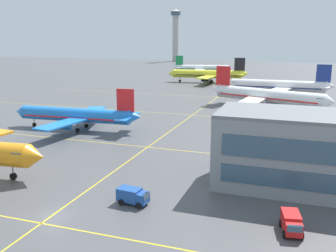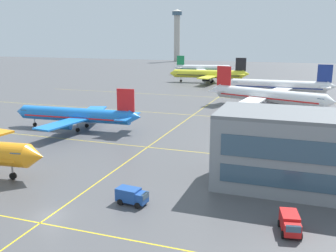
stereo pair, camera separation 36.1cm
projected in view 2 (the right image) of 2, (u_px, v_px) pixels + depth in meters
The scene contains 10 objects.
ground_plane at pixel (51, 216), 46.75m from camera, with size 600.00×600.00×0.00m, color #4C4C4F.
airliner_second_row at pixel (77, 115), 89.27m from camera, with size 32.40×27.90×10.07m.
airliner_third_row at pixel (267, 96), 113.35m from camera, with size 38.11×32.64×12.21m.
airliner_far_left_stand at pixel (280, 86), 137.02m from camera, with size 38.42×33.28×11.99m.
airliner_far_right_stand at pixel (209, 74), 179.34m from camera, with size 37.93×32.51×11.79m.
airliner_distant_taxiway at pixel (203, 68), 219.14m from camera, with size 33.59×28.55×10.53m.
taxiway_markings at pixel (174, 128), 90.95m from camera, with size 138.59×146.99×0.01m.
service_truck_red_van at pixel (290, 223), 42.49m from camera, with size 2.79×4.39×2.10m.
service_truck_catering at pixel (132, 196), 49.77m from camera, with size 4.29×2.53×2.10m.
control_tower at pixel (177, 32), 328.49m from camera, with size 8.82×8.82×43.79m.
Camera 2 is at (27.81, -35.80, 21.45)m, focal length 40.81 mm.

